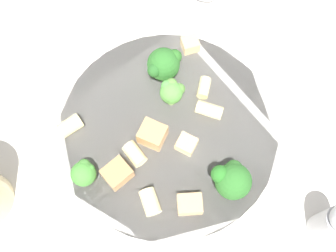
{
  "coord_description": "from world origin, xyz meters",
  "views": [
    {
      "loc": [
        -0.04,
        -0.16,
        0.48
      ],
      "look_at": [
        0.0,
        0.0,
        0.05
      ],
      "focal_mm": 45.0,
      "sensor_mm": 36.0,
      "label": 1
    }
  ],
  "objects_px": {
    "chicken_chunk_3": "(190,44)",
    "pepper_shaker": "(334,223)",
    "broccoli_floret_0": "(172,91)",
    "rigatoni_2": "(135,154)",
    "rigatoni_1": "(150,202)",
    "rigatoni_3": "(70,126)",
    "chicken_chunk_2": "(186,144)",
    "chicken_chunk_1": "(188,205)",
    "broccoli_floret_3": "(84,173)",
    "broccoli_floret_2": "(232,180)",
    "rigatoni_0": "(204,88)",
    "pasta_bowl": "(168,134)",
    "broccoli_floret_1": "(164,64)",
    "chicken_chunk_4": "(153,134)",
    "rigatoni_4": "(209,110)",
    "chicken_chunk_0": "(117,173)"
  },
  "relations": [
    {
      "from": "chicken_chunk_3",
      "to": "chicken_chunk_4",
      "type": "bearing_deg",
      "value": -125.35
    },
    {
      "from": "chicken_chunk_4",
      "to": "pepper_shaker",
      "type": "height_order",
      "value": "pepper_shaker"
    },
    {
      "from": "broccoli_floret_1",
      "to": "chicken_chunk_1",
      "type": "distance_m",
      "value": 0.16
    },
    {
      "from": "broccoli_floret_0",
      "to": "rigatoni_4",
      "type": "xyz_separation_m",
      "value": [
        0.04,
        -0.03,
        -0.02
      ]
    },
    {
      "from": "rigatoni_3",
      "to": "pepper_shaker",
      "type": "bearing_deg",
      "value": -35.47
    },
    {
      "from": "pepper_shaker",
      "to": "rigatoni_0",
      "type": "bearing_deg",
      "value": 115.4
    },
    {
      "from": "broccoli_floret_2",
      "to": "broccoli_floret_3",
      "type": "height_order",
      "value": "broccoli_floret_2"
    },
    {
      "from": "chicken_chunk_1",
      "to": "pepper_shaker",
      "type": "distance_m",
      "value": 0.15
    },
    {
      "from": "broccoli_floret_0",
      "to": "rigatoni_2",
      "type": "relative_size",
      "value": 1.45
    },
    {
      "from": "broccoli_floret_0",
      "to": "chicken_chunk_2",
      "type": "distance_m",
      "value": 0.06
    },
    {
      "from": "broccoli_floret_0",
      "to": "rigatoni_3",
      "type": "bearing_deg",
      "value": -177.62
    },
    {
      "from": "rigatoni_0",
      "to": "chicken_chunk_1",
      "type": "height_order",
      "value": "chicken_chunk_1"
    },
    {
      "from": "rigatoni_3",
      "to": "chicken_chunk_4",
      "type": "bearing_deg",
      "value": -21.75
    },
    {
      "from": "broccoli_floret_1",
      "to": "rigatoni_2",
      "type": "bearing_deg",
      "value": -121.87
    },
    {
      "from": "broccoli_floret_1",
      "to": "chicken_chunk_2",
      "type": "distance_m",
      "value": 0.09
    },
    {
      "from": "broccoli_floret_0",
      "to": "chicken_chunk_1",
      "type": "bearing_deg",
      "value": -97.08
    },
    {
      "from": "rigatoni_2",
      "to": "rigatoni_4",
      "type": "distance_m",
      "value": 0.1
    },
    {
      "from": "broccoli_floret_1",
      "to": "broccoli_floret_0",
      "type": "bearing_deg",
      "value": -90.41
    },
    {
      "from": "pasta_bowl",
      "to": "chicken_chunk_4",
      "type": "xyz_separation_m",
      "value": [
        -0.02,
        -0.01,
        0.03
      ]
    },
    {
      "from": "broccoli_floret_1",
      "to": "chicken_chunk_4",
      "type": "xyz_separation_m",
      "value": [
        -0.03,
        -0.07,
        -0.01
      ]
    },
    {
      "from": "rigatoni_2",
      "to": "chicken_chunk_2",
      "type": "xyz_separation_m",
      "value": [
        0.06,
        -0.0,
        -0.0
      ]
    },
    {
      "from": "broccoli_floret_0",
      "to": "rigatoni_1",
      "type": "bearing_deg",
      "value": -115.43
    },
    {
      "from": "broccoli_floret_1",
      "to": "rigatoni_3",
      "type": "distance_m",
      "value": 0.12
    },
    {
      "from": "rigatoni_3",
      "to": "chicken_chunk_0",
      "type": "distance_m",
      "value": 0.08
    },
    {
      "from": "rigatoni_0",
      "to": "chicken_chunk_0",
      "type": "bearing_deg",
      "value": -147.8
    },
    {
      "from": "rigatoni_3",
      "to": "chicken_chunk_0",
      "type": "bearing_deg",
      "value": -59.72
    },
    {
      "from": "chicken_chunk_1",
      "to": "pepper_shaker",
      "type": "height_order",
      "value": "pepper_shaker"
    },
    {
      "from": "chicken_chunk_0",
      "to": "chicken_chunk_1",
      "type": "relative_size",
      "value": 1.09
    },
    {
      "from": "rigatoni_2",
      "to": "chicken_chunk_3",
      "type": "xyz_separation_m",
      "value": [
        0.1,
        0.12,
        -0.0
      ]
    },
    {
      "from": "broccoli_floret_0",
      "to": "rigatoni_3",
      "type": "height_order",
      "value": "broccoli_floret_0"
    },
    {
      "from": "broccoli_floret_1",
      "to": "broccoli_floret_2",
      "type": "height_order",
      "value": "broccoli_floret_2"
    },
    {
      "from": "chicken_chunk_3",
      "to": "pepper_shaker",
      "type": "height_order",
      "value": "pepper_shaker"
    },
    {
      "from": "chicken_chunk_0",
      "to": "chicken_chunk_3",
      "type": "height_order",
      "value": "chicken_chunk_0"
    },
    {
      "from": "broccoli_floret_1",
      "to": "chicken_chunk_4",
      "type": "bearing_deg",
      "value": -113.37
    },
    {
      "from": "chicken_chunk_3",
      "to": "rigatoni_3",
      "type": "bearing_deg",
      "value": -156.98
    },
    {
      "from": "chicken_chunk_2",
      "to": "chicken_chunk_3",
      "type": "height_order",
      "value": "chicken_chunk_3"
    },
    {
      "from": "rigatoni_0",
      "to": "pasta_bowl",
      "type": "bearing_deg",
      "value": -145.13
    },
    {
      "from": "rigatoni_3",
      "to": "chicken_chunk_3",
      "type": "bearing_deg",
      "value": 23.02
    },
    {
      "from": "broccoli_floret_1",
      "to": "broccoli_floret_3",
      "type": "relative_size",
      "value": 1.42
    },
    {
      "from": "rigatoni_2",
      "to": "chicken_chunk_0",
      "type": "relative_size",
      "value": 0.92
    },
    {
      "from": "broccoli_floret_3",
      "to": "rigatoni_3",
      "type": "xyz_separation_m",
      "value": [
        -0.01,
        0.06,
        -0.01
      ]
    },
    {
      "from": "broccoli_floret_3",
      "to": "chicken_chunk_3",
      "type": "distance_m",
      "value": 0.2
    },
    {
      "from": "rigatoni_3",
      "to": "chicken_chunk_2",
      "type": "bearing_deg",
      "value": -23.81
    },
    {
      "from": "rigatoni_2",
      "to": "rigatoni_3",
      "type": "height_order",
      "value": "rigatoni_3"
    },
    {
      "from": "broccoli_floret_1",
      "to": "pepper_shaker",
      "type": "distance_m",
      "value": 0.25
    },
    {
      "from": "rigatoni_2",
      "to": "chicken_chunk_1",
      "type": "xyz_separation_m",
      "value": [
        0.04,
        -0.07,
        0.0
      ]
    },
    {
      "from": "broccoli_floret_3",
      "to": "broccoli_floret_0",
      "type": "bearing_deg",
      "value": 29.93
    },
    {
      "from": "rigatoni_1",
      "to": "broccoli_floret_2",
      "type": "bearing_deg",
      "value": -2.08
    },
    {
      "from": "broccoli_floret_2",
      "to": "rigatoni_3",
      "type": "xyz_separation_m",
      "value": [
        -0.15,
        0.11,
        -0.02
      ]
    },
    {
      "from": "chicken_chunk_4",
      "to": "rigatoni_3",
      "type": "bearing_deg",
      "value": 158.25
    }
  ]
}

